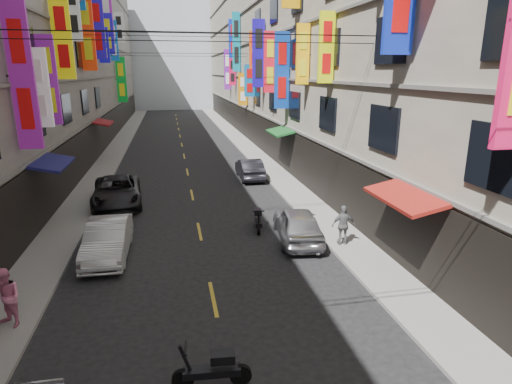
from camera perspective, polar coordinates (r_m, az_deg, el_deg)
name	(u,v)px	position (r m, az deg, el deg)	size (l,w,h in m)	color
sidewalk_left	(110,158)	(37.04, -18.90, 4.28)	(2.00, 90.00, 0.12)	slate
sidewalk_right	(254,153)	(37.37, -0.30, 5.23)	(2.00, 90.00, 0.12)	slate
building_row_left	(13,35)	(37.77, -29.71, 17.75)	(10.14, 90.00, 19.00)	gray
building_row_right	(324,39)	(38.43, 9.01, 19.45)	(10.14, 90.00, 19.00)	#A9A18E
haze_block	(171,49)	(86.17, -11.22, 18.21)	(18.00, 8.00, 22.00)	#AFB8C3
shop_signage	(180,35)	(29.45, -10.08, 19.95)	(14.00, 55.00, 12.28)	#0F10B7
street_awnings	(167,158)	(20.44, -11.78, 4.46)	(13.99, 35.20, 0.41)	#144B24
overhead_cables	(185,34)	(24.16, -9.42, 20.10)	(14.00, 38.04, 1.24)	black
lane_markings	(186,163)	(33.79, -9.37, 3.79)	(0.12, 80.20, 0.01)	gold
scooter_crossing	(213,370)	(10.43, -5.73, -22.51)	(1.80, 0.50, 1.14)	black
scooter_far_right	(258,220)	(19.33, 0.29, -3.72)	(0.59, 1.80, 1.14)	black
car_left_mid	(108,239)	(17.40, -19.17, -5.98)	(1.49, 4.28, 1.41)	silver
car_left_far	(117,192)	(23.93, -18.05, 0.06)	(2.43, 5.28, 1.47)	black
car_right_mid	(298,224)	(18.09, 5.56, -4.26)	(1.70, 4.22, 1.44)	#A2A2A7
car_right_far	(250,169)	(28.43, -0.86, 3.13)	(1.42, 4.09, 1.35)	#232229
pedestrian_lfar	(6,298)	(13.73, -30.35, -12.13)	(0.82, 0.56, 1.69)	pink
pedestrian_rfar	(343,225)	(17.58, 11.59, -4.36)	(0.96, 0.55, 1.64)	slate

